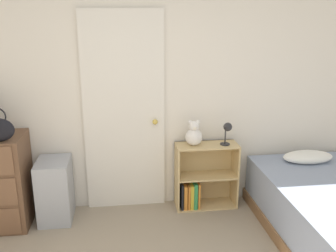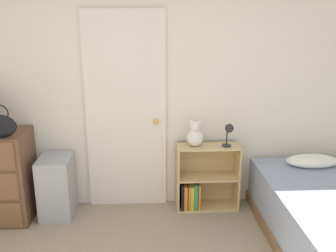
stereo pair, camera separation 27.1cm
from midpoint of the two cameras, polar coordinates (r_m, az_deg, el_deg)
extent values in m
cube|color=silver|center=(3.89, -7.02, 5.51)|extent=(10.00, 0.06, 2.55)
cube|color=silver|center=(3.89, -8.70, 1.86)|extent=(0.83, 0.04, 2.08)
sphere|color=gold|center=(3.87, -3.99, 0.61)|extent=(0.06, 0.06, 0.06)
cube|color=#999EA8|center=(4.02, -18.72, -9.28)|extent=(0.32, 0.42, 0.63)
cube|color=tan|center=(4.01, -0.58, -7.83)|extent=(0.02, 0.27, 0.71)
cube|color=tan|center=(4.13, 8.30, -7.29)|extent=(0.02, 0.27, 0.71)
cube|color=tan|center=(4.21, 3.83, -11.88)|extent=(0.62, 0.27, 0.02)
cube|color=tan|center=(4.06, 3.93, -7.58)|extent=(0.62, 0.27, 0.02)
cube|color=tan|center=(3.93, 4.02, -2.98)|extent=(0.62, 0.27, 0.02)
cube|color=tan|center=(4.18, 3.58, -6.86)|extent=(0.65, 0.01, 0.71)
cube|color=black|center=(4.07, 0.10, -10.47)|extent=(0.02, 0.18, 0.29)
cube|color=orange|center=(4.08, 0.62, -10.59)|extent=(0.04, 0.17, 0.27)
cube|color=orange|center=(4.09, 1.12, -10.47)|extent=(0.02, 0.20, 0.27)
cube|color=gold|center=(4.11, 1.54, -10.36)|extent=(0.03, 0.22, 0.27)
cube|color=#338C4C|center=(4.09, 2.12, -10.33)|extent=(0.04, 0.19, 0.28)
cube|color=orange|center=(4.10, 2.62, -10.30)|extent=(0.02, 0.20, 0.28)
sphere|color=silver|center=(3.87, 1.96, -1.71)|extent=(0.18, 0.18, 0.18)
sphere|color=silver|center=(3.84, 1.98, -0.05)|extent=(0.11, 0.11, 0.11)
sphere|color=silver|center=(3.80, 2.09, -0.37)|extent=(0.04, 0.04, 0.04)
sphere|color=silver|center=(3.82, 1.37, 0.52)|extent=(0.05, 0.05, 0.05)
sphere|color=silver|center=(3.83, 2.59, 0.57)|extent=(0.05, 0.05, 0.05)
cylinder|color=#262628|center=(3.94, 6.72, -2.77)|extent=(0.10, 0.10, 0.01)
cylinder|color=#262628|center=(3.91, 6.76, -1.60)|extent=(0.01, 0.01, 0.16)
sphere|color=#262628|center=(3.87, 7.13, -0.16)|extent=(0.09, 0.09, 0.09)
ellipsoid|color=white|center=(4.19, 18.81, -4.51)|extent=(0.54, 0.28, 0.12)
camera|label=1|loc=(0.14, -92.10, -0.62)|focal=40.00mm
camera|label=2|loc=(0.14, 87.90, 0.62)|focal=40.00mm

